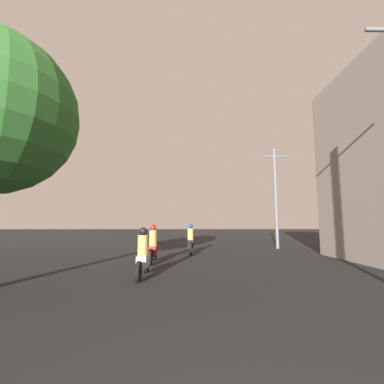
% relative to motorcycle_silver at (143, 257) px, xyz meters
% --- Properties ---
extents(motorcycle_silver, '(0.60, 1.93, 1.51)m').
position_rel_motorcycle_silver_xyz_m(motorcycle_silver, '(0.00, 0.00, 0.00)').
color(motorcycle_silver, black).
rests_on(motorcycle_silver, ground_plane).
extents(motorcycle_red, '(0.60, 1.94, 1.57)m').
position_rel_motorcycle_silver_xyz_m(motorcycle_red, '(-0.08, 2.79, 0.02)').
color(motorcycle_red, black).
rests_on(motorcycle_red, ground_plane).
extents(motorcycle_black, '(0.60, 1.98, 1.56)m').
position_rel_motorcycle_silver_xyz_m(motorcycle_black, '(1.49, 5.90, 0.02)').
color(motorcycle_black, black).
rests_on(motorcycle_black, ground_plane).
extents(utility_pole_far, '(1.60, 0.20, 6.44)m').
position_rel_motorcycle_silver_xyz_m(utility_pole_far, '(7.02, 8.35, 2.77)').
color(utility_pole_far, slate).
rests_on(utility_pole_far, ground_plane).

